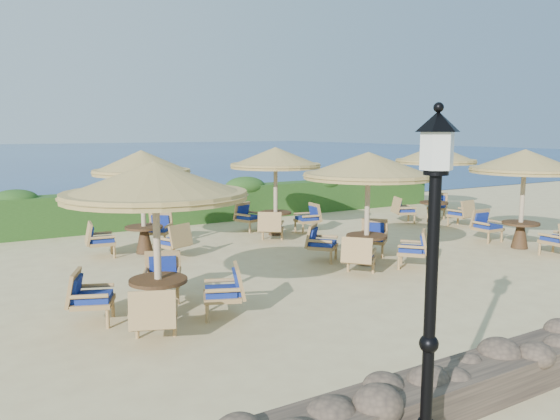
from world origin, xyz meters
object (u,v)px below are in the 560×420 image
Objects in this scene: lamp_post at (430,307)px; cafe_set_1 at (368,185)px; cafe_set_3 at (142,183)px; cafe_set_2 at (524,174)px; extra_parasol at (433,155)px; cafe_set_5 at (435,167)px; cafe_set_4 at (276,172)px; cafe_set_0 at (156,209)px.

lamp_post is 1.08× the size of cafe_set_1.
cafe_set_1 is 5.66m from cafe_set_3.
cafe_set_1 and cafe_set_2 have the same top height.
cafe_set_1 is (-8.01, -5.63, -0.29)m from extra_parasol.
cafe_set_2 is 1.01× the size of cafe_set_5.
lamp_post is 14.36m from cafe_set_5.
cafe_set_3 is (-8.85, 4.58, -0.19)m from cafe_set_2.
lamp_post is at bearing -136.40° from extra_parasol.
lamp_post reaches higher than cafe_set_1.
extra_parasol is 0.86× the size of cafe_set_5.
cafe_set_4 is at bearing 172.08° from cafe_set_5.
cafe_set_2 is 6.86m from cafe_set_4.
cafe_set_1 is (4.59, 6.37, 0.33)m from lamp_post.
extra_parasol is 8.11m from cafe_set_4.
cafe_set_3 is at bearing 177.81° from cafe_set_5.
cafe_set_0 is 12.25m from cafe_set_5.
cafe_set_0 is (-13.47, -6.84, -0.29)m from extra_parasol.
cafe_set_0 and cafe_set_3 have the same top height.
lamp_post is 10.88m from cafe_set_2.
extra_parasol is at bearing 45.17° from cafe_set_5.
cafe_set_2 is at bearing -27.37° from cafe_set_3.
lamp_post is at bearing -125.74° from cafe_set_1.
cafe_set_3 and cafe_set_4 have the same top height.
cafe_set_1 is 1.08× the size of cafe_set_2.
cafe_set_3 is at bearing 152.63° from cafe_set_2.
cafe_set_0 is (-0.87, 5.16, 0.33)m from lamp_post.
cafe_set_0 is 1.10× the size of cafe_set_3.
cafe_set_5 is (11.32, 4.68, 0.01)m from cafe_set_0.
cafe_set_1 is at bearing -144.93° from extra_parasol.
extra_parasol is 0.79× the size of cafe_set_1.
cafe_set_4 is at bearing 66.60° from lamp_post.
extra_parasol is 0.85× the size of cafe_set_2.
cafe_set_4 is 5.90m from cafe_set_5.
lamp_post is 1.17× the size of cafe_set_2.
cafe_set_2 is (4.70, -0.73, 0.13)m from cafe_set_1.
cafe_set_0 is 5.59m from cafe_set_1.
cafe_set_1 is at bearing -149.42° from cafe_set_5.
cafe_set_0 is at bearing 99.54° from lamp_post.
cafe_set_4 is at bearing 5.87° from cafe_set_3.
extra_parasol is 7.17m from cafe_set_2.
cafe_set_4 is at bearing -170.43° from extra_parasol.
extra_parasol is at bearing 26.92° from cafe_set_0.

